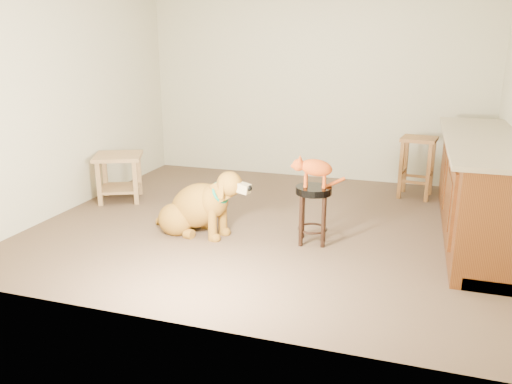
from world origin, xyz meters
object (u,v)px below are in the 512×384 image
(padded_stool, at_px, (313,203))
(golden_retriever, at_px, (198,207))
(wood_stool, at_px, (417,166))
(tabby_kitten, at_px, (313,169))
(side_table, at_px, (119,170))

(padded_stool, relative_size, golden_retriever, 0.49)
(wood_stool, xyz_separation_m, golden_retriever, (-1.96, -1.90, -0.11))
(golden_retriever, xyz_separation_m, tabby_kitten, (1.07, 0.10, 0.44))
(tabby_kitten, bearing_deg, side_table, 156.92)
(padded_stool, distance_m, side_table, 2.47)
(tabby_kitten, bearing_deg, padded_stool, -5.72)
(wood_stool, bearing_deg, padded_stool, -115.95)
(padded_stool, height_order, tabby_kitten, tabby_kitten)
(padded_stool, distance_m, wood_stool, 1.99)
(side_table, relative_size, tabby_kitten, 1.45)
(padded_stool, relative_size, wood_stool, 0.74)
(padded_stool, bearing_deg, tabby_kitten, -177.18)
(wood_stool, distance_m, side_table, 3.47)
(padded_stool, bearing_deg, side_table, 165.53)
(side_table, xyz_separation_m, tabby_kitten, (2.38, -0.62, 0.34))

